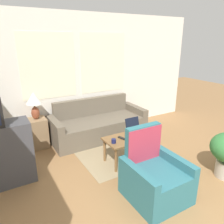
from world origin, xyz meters
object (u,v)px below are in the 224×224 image
(laptop, at_px, (136,131))
(cup_navy, at_px, (114,141))
(armchair, at_px, (154,178))
(table_lamp, at_px, (34,101))
(tv_remote, at_px, (122,138))
(coffee_table, at_px, (128,141))
(couch, at_px, (98,125))

(laptop, relative_size, cup_navy, 4.29)
(armchair, bearing_deg, laptop, 67.39)
(table_lamp, height_order, tv_remote, table_lamp)
(tv_remote, bearing_deg, table_lamp, 130.42)
(armchair, bearing_deg, table_lamp, 114.45)
(laptop, bearing_deg, tv_remote, -171.71)
(coffee_table, distance_m, laptop, 0.25)
(tv_remote, bearing_deg, cup_navy, -160.03)
(coffee_table, xyz_separation_m, tv_remote, (-0.12, 0.02, 0.07))
(couch, bearing_deg, armchair, -95.82)
(tv_remote, bearing_deg, couch, 83.94)
(table_lamp, bearing_deg, cup_navy, -56.52)
(coffee_table, height_order, tv_remote, tv_remote)
(couch, bearing_deg, laptop, -79.97)
(table_lamp, xyz_separation_m, tv_remote, (1.13, -1.32, -0.49))
(couch, distance_m, table_lamp, 1.43)
(armchair, relative_size, coffee_table, 1.14)
(table_lamp, distance_m, laptop, 1.98)
(couch, xyz_separation_m, armchair, (-0.22, -2.12, 0.02))
(laptop, relative_size, tv_remote, 2.10)
(laptop, distance_m, cup_navy, 0.54)
(table_lamp, bearing_deg, laptop, -41.33)
(tv_remote, bearing_deg, laptop, 8.29)
(armchair, height_order, table_lamp, table_lamp)
(table_lamp, relative_size, tv_remote, 3.39)
(cup_navy, bearing_deg, coffee_table, 8.89)
(table_lamp, relative_size, coffee_table, 0.64)
(coffee_table, height_order, laptop, laptop)
(armchair, distance_m, coffee_table, 0.96)
(cup_navy, bearing_deg, tv_remote, 19.97)
(armchair, height_order, laptop, armchair)
(laptop, xyz_separation_m, cup_navy, (-0.53, -0.12, -0.02))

